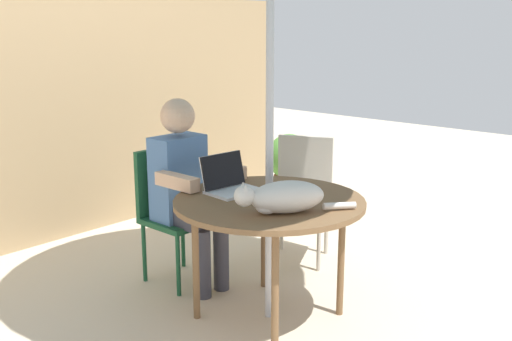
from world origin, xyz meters
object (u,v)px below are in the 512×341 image
(laptop, at_px, (228,181))
(patio_table, at_px, (269,209))
(chair_empty, at_px, (302,188))
(cat, at_px, (282,197))
(chair_occupied, at_px, (171,204))
(person_seated, at_px, (186,183))
(potted_plant_near_fence, at_px, (289,168))

(laptop, bearing_deg, patio_table, -84.37)
(chair_empty, xyz_separation_m, cat, (-1.04, -0.66, 0.28))
(chair_occupied, height_order, person_seated, person_seated)
(patio_table, distance_m, person_seated, 0.70)
(chair_occupied, distance_m, cat, 1.12)
(chair_empty, bearing_deg, patio_table, -153.32)
(person_seated, height_order, laptop, person_seated)
(laptop, bearing_deg, potted_plant_near_fence, 27.95)
(patio_table, distance_m, chair_occupied, 0.87)
(chair_occupied, height_order, potted_plant_near_fence, chair_occupied)
(chair_empty, relative_size, potted_plant_near_fence, 1.22)
(patio_table, bearing_deg, chair_occupied, 90.00)
(chair_occupied, distance_m, person_seated, 0.23)
(cat, relative_size, potted_plant_near_fence, 0.75)
(chair_empty, bearing_deg, cat, -147.44)
(chair_empty, height_order, person_seated, person_seated)
(cat, bearing_deg, potted_plant_near_fence, 37.86)
(chair_empty, height_order, potted_plant_near_fence, chair_empty)
(potted_plant_near_fence, bearing_deg, patio_table, -144.40)
(chair_occupied, relative_size, chair_empty, 1.00)
(chair_empty, bearing_deg, person_seated, 164.28)
(chair_occupied, relative_size, cat, 1.62)
(person_seated, bearing_deg, potted_plant_near_fence, 16.32)
(chair_occupied, relative_size, potted_plant_near_fence, 1.22)
(patio_table, xyz_separation_m, person_seated, (0.00, 0.70, 0.03))
(person_seated, xyz_separation_m, potted_plant_near_fence, (1.65, 0.48, -0.27))
(cat, bearing_deg, patio_table, 55.80)
(chair_empty, distance_m, cat, 1.26)
(chair_empty, xyz_separation_m, person_seated, (-0.89, 0.25, 0.17))
(potted_plant_near_fence, bearing_deg, chair_empty, -135.97)
(chair_occupied, xyz_separation_m, chair_empty, (0.89, -0.41, 0.00))
(person_seated, bearing_deg, chair_occupied, 90.00)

